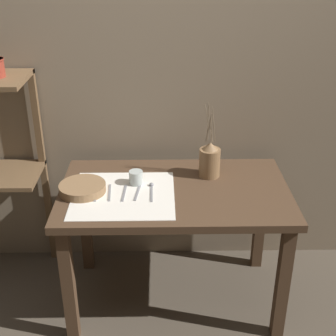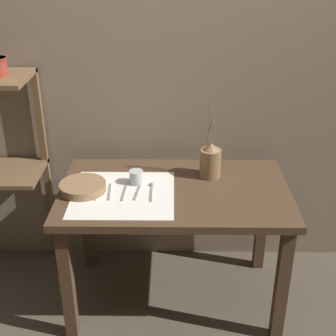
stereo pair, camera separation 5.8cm
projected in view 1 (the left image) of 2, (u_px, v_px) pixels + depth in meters
ground_plane at (174, 296)px, 2.71m from camera, size 12.00×12.00×0.00m
stone_wall_back at (173, 71)px, 2.59m from camera, size 7.00×0.06×2.40m
wooden_table at (175, 206)px, 2.44m from camera, size 1.18×0.70×0.71m
linen_cloth at (123, 195)px, 2.34m from camera, size 0.51×0.48×0.00m
pitcher_with_flowers at (210, 160)px, 2.49m from camera, size 0.11×0.11×0.41m
wooden_bowl at (82, 188)px, 2.35m from camera, size 0.24×0.24×0.04m
glass_tumbler_near at (136, 177)px, 2.42m from camera, size 0.07×0.07×0.07m
spoon_inner at (96, 188)px, 2.39m from camera, size 0.03×0.18×0.02m
fork_outer at (110, 192)px, 2.35m from camera, size 0.02×0.17×0.00m
knife_center at (124, 193)px, 2.35m from camera, size 0.02×0.17×0.00m
fork_inner at (138, 192)px, 2.35m from camera, size 0.03×0.17×0.00m
spoon_outer at (152, 188)px, 2.39m from camera, size 0.02×0.18×0.02m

